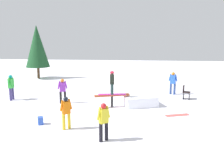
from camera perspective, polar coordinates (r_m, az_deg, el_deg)
The scene contains 13 objects.
ground_plane at distance 14.13m, azimuth 0.00°, elevation -5.28°, with size 60.00×60.00×0.00m, color white.
rail_feature at distance 13.98m, azimuth 0.00°, elevation -2.90°, with size 1.96×0.93×0.72m.
snow_kicker_ramp at distance 14.51m, azimuth 6.18°, elevation -3.76°, with size 1.80×1.50×0.57m, color white.
main_rider_on_rail at distance 13.82m, azimuth 0.00°, elevation 0.23°, with size 1.56×0.74×1.35m.
bystander_purple at distance 15.05m, azimuth -11.23°, elevation -1.25°, with size 0.58×0.33×1.48m.
bystander_blue at distance 17.62m, azimuth 13.75°, elevation 0.48°, with size 0.61×0.33×1.55m.
bystander_orange at distance 10.76m, azimuth -10.45°, elevation -6.10°, with size 0.47×0.45×1.42m.
bystander_green at distance 16.75m, azimuth -22.06°, elevation -0.43°, with size 0.23×0.65×1.59m.
bystander_yellow at distance 9.40m, azimuth -1.94°, elevation -8.20°, with size 0.49×0.47×1.47m.
loose_snowboard_coral at distance 13.08m, azimuth 14.69°, elevation -6.89°, with size 1.25×0.28×0.02m, color #E25952.
folding_chair at distance 16.51m, azimuth 16.50°, elevation -1.93°, with size 0.56×0.56×0.88m.
backpack_on_snow at distance 11.81m, azimuth -16.03°, elevation -8.05°, with size 0.30×0.22×0.34m, color blue.
pine_tree_near at distance 24.84m, azimuth -16.76°, elevation 8.27°, with size 2.22×2.22×5.05m.
Camera 1 is at (-1.46, 13.52, 3.84)m, focal length 40.00 mm.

